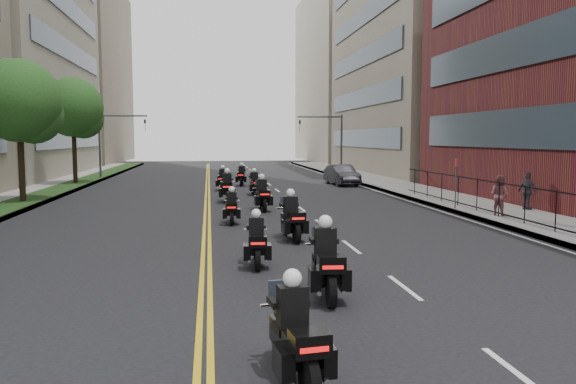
% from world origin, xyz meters
% --- Properties ---
extents(sidewalk_right, '(4.00, 90.00, 0.15)m').
position_xyz_m(sidewalk_right, '(12.00, 25.00, 0.07)').
color(sidewalk_right, gray).
rests_on(sidewalk_right, ground).
extents(sidewalk_left, '(4.00, 90.00, 0.15)m').
position_xyz_m(sidewalk_left, '(-12.00, 25.00, 0.07)').
color(sidewalk_left, gray).
rests_on(sidewalk_left, ground).
extents(grass_strip, '(2.00, 90.00, 0.04)m').
position_xyz_m(grass_strip, '(-11.20, 25.00, 0.17)').
color(grass_strip, '#183212').
rests_on(grass_strip, sidewalk_left).
extents(building_right_tan, '(15.11, 28.00, 30.00)m').
position_xyz_m(building_right_tan, '(21.48, 48.00, 15.00)').
color(building_right_tan, '#7B6C59').
rests_on(building_right_tan, ground).
extents(building_right_far, '(15.00, 28.00, 26.00)m').
position_xyz_m(building_right_far, '(21.50, 78.00, 13.00)').
color(building_right_far, gray).
rests_on(building_right_far, ground).
extents(building_left_far, '(16.00, 28.00, 26.00)m').
position_xyz_m(building_left_far, '(-22.00, 78.00, 13.00)').
color(building_left_far, '#7B6C59').
rests_on(building_left_far, ground).
extents(iron_fence, '(0.05, 28.00, 1.50)m').
position_xyz_m(iron_fence, '(11.00, 12.00, 0.90)').
color(iron_fence, black).
rests_on(iron_fence, sidewalk_right).
extents(traffic_signal_right, '(4.09, 0.20, 5.60)m').
position_xyz_m(traffic_signal_right, '(9.54, 42.00, 3.70)').
color(traffic_signal_right, '#3F3F44').
rests_on(traffic_signal_right, ground).
extents(traffic_signal_left, '(4.09, 0.20, 5.60)m').
position_xyz_m(traffic_signal_left, '(-9.54, 42.00, 3.70)').
color(traffic_signal_left, '#3F3F44').
rests_on(traffic_signal_left, ground).
extents(motorcycle_0, '(0.66, 2.22, 1.64)m').
position_xyz_m(motorcycle_0, '(-0.14, 0.29, 0.65)').
color(motorcycle_0, black).
rests_on(motorcycle_0, ground).
extents(motorcycle_1, '(0.63, 2.47, 1.82)m').
position_xyz_m(motorcycle_1, '(1.20, 4.48, 0.72)').
color(motorcycle_1, black).
rests_on(motorcycle_1, ground).
extents(motorcycle_2, '(0.50, 2.13, 1.57)m').
position_xyz_m(motorcycle_2, '(-0.06, 7.79, 0.62)').
color(motorcycle_2, black).
rests_on(motorcycle_2, ground).
extents(motorcycle_3, '(0.64, 2.40, 1.77)m').
position_xyz_m(motorcycle_3, '(1.47, 11.55, 0.70)').
color(motorcycle_3, black).
rests_on(motorcycle_3, ground).
extents(motorcycle_4, '(0.51, 2.06, 1.52)m').
position_xyz_m(motorcycle_4, '(-0.42, 15.65, 0.60)').
color(motorcycle_4, black).
rests_on(motorcycle_4, ground).
extents(motorcycle_5, '(0.57, 2.42, 1.78)m').
position_xyz_m(motorcycle_5, '(1.20, 19.54, 0.71)').
color(motorcycle_5, black).
rests_on(motorcycle_5, ground).
extents(motorcycle_6, '(0.60, 2.53, 1.86)m').
position_xyz_m(motorcycle_6, '(-0.35, 23.47, 0.74)').
color(motorcycle_6, black).
rests_on(motorcycle_6, ground).
extents(motorcycle_7, '(0.56, 2.25, 1.66)m').
position_xyz_m(motorcycle_7, '(1.45, 27.09, 0.66)').
color(motorcycle_7, black).
rests_on(motorcycle_7, ground).
extents(motorcycle_8, '(0.66, 2.30, 1.70)m').
position_xyz_m(motorcycle_8, '(-0.44, 30.43, 0.67)').
color(motorcycle_8, black).
rests_on(motorcycle_8, ground).
extents(motorcycle_9, '(0.69, 2.30, 1.70)m').
position_xyz_m(motorcycle_9, '(1.05, 34.03, 0.67)').
color(motorcycle_9, black).
rests_on(motorcycle_9, ground).
extents(parked_sedan, '(1.95, 4.69, 1.51)m').
position_xyz_m(parked_sedan, '(8.53, 33.58, 0.75)').
color(parked_sedan, black).
rests_on(parked_sedan, ground).
extents(pedestrian_b, '(0.99, 1.07, 1.77)m').
position_xyz_m(pedestrian_b, '(11.20, 15.33, 1.04)').
color(pedestrian_b, '#86494C').
rests_on(pedestrian_b, sidewalk_right).
extents(pedestrian_c, '(0.69, 1.11, 1.75)m').
position_xyz_m(pedestrian_c, '(13.50, 16.97, 1.03)').
color(pedestrian_c, '#3A3C41').
rests_on(pedestrian_c, sidewalk_right).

